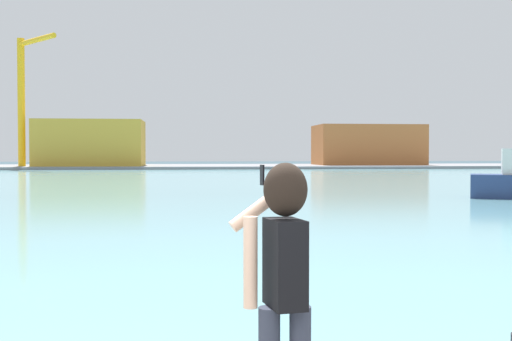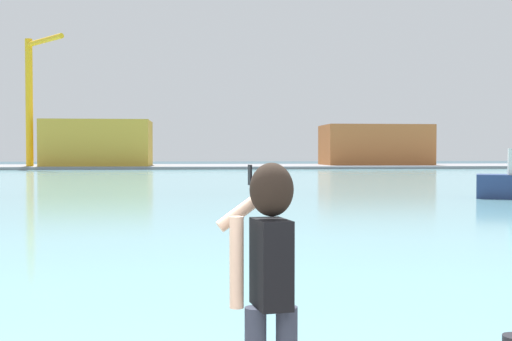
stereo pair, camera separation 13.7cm
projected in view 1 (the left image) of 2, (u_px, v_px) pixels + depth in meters
ground_plane at (186, 180)px, 52.83m from camera, size 220.00×220.00×0.00m
harbor_water at (186, 179)px, 54.82m from camera, size 140.00×100.00×0.02m
far_shore_dock at (186, 167)px, 94.55m from camera, size 140.00×20.00×0.39m
person_photographer at (283, 269)px, 4.03m from camera, size 0.53×0.55×1.74m
warehouse_left at (91, 143)px, 90.73m from camera, size 14.84×9.80×6.50m
warehouse_right at (368, 145)px, 98.63m from camera, size 16.15×9.18×6.16m
port_crane at (24, 90)px, 87.04m from camera, size 6.72×8.09×17.69m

